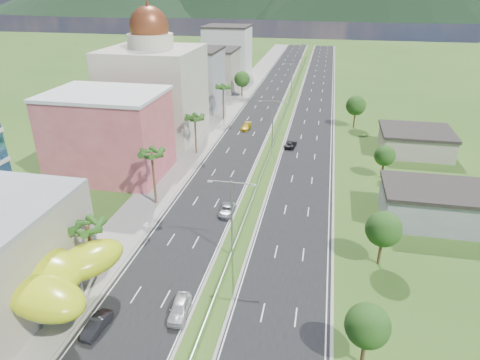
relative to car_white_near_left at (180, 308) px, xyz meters
The scene contains 33 objects.
ground 3.92m from the car_white_near_left, 33.01° to the left, with size 500.00×500.00×0.00m, color #2D5119.
road_left 92.18m from the car_white_near_left, 92.67° to the left, with size 11.00×260.00×0.04m, color black.
road_right 92.70m from the car_white_near_left, 83.37° to the left, with size 11.00×260.00×0.04m, color black.
sidewalk_left 93.11m from the car_white_near_left, 98.52° to the left, with size 7.00×260.00×0.12m, color gray.
median_guardrail 74.14m from the car_white_near_left, 87.53° to the left, with size 0.10×216.06×0.76m.
streetlight_median_b 13.80m from the car_white_near_left, 75.16° to the left, with size 6.04×0.25×11.00m.
streetlight_median_c 52.51m from the car_white_near_left, 86.48° to the left, with size 6.04×0.25×11.00m.
streetlight_median_d 97.31m from the car_white_near_left, 88.11° to the left, with size 6.04×0.25×11.00m.
streetlight_median_e 142.24m from the car_white_near_left, 88.71° to the left, with size 6.04×0.25×11.00m.
lime_canopy 17.40m from the car_white_near_left, behind, with size 18.00×15.00×7.40m.
pink_shophouse 42.66m from the car_white_near_left, 126.04° to the left, with size 20.00×15.00×15.00m, color #BB4C51.
domed_building 63.11m from the car_white_near_left, 113.48° to the left, with size 20.00×20.00×28.70m.
midrise_grey 85.76m from the car_white_near_left, 106.17° to the left, with size 16.00×15.00×16.00m, color gray.
midrise_beige 106.91m from the car_white_near_left, 102.88° to the left, with size 16.00×15.00×13.00m, color #9E9682.
midrise_white 129.54m from the car_white_near_left, 100.61° to the left, with size 16.00×15.00×18.00m, color silver.
shed_near 41.34m from the car_white_near_left, 40.95° to the left, with size 15.00×10.00×5.00m, color gray.
shed_far 66.05m from the car_white_near_left, 59.82° to the left, with size 14.00×12.00×4.40m, color #9E9682.
palm_tree_b 14.36m from the car_white_near_left, 161.66° to the left, with size 3.60×3.60×8.10m.
palm_tree_c 28.09m from the car_white_near_left, 117.06° to the left, with size 3.60×3.60×9.60m.
palm_tree_d 49.11m from the car_white_near_left, 104.64° to the left, with size 3.60×3.60×8.60m.
palm_tree_e 73.50m from the car_white_near_left, 99.68° to the left, with size 3.60×3.60×9.40m.
leafy_tree_lfar 97.97m from the car_white_near_left, 97.22° to the left, with size 4.90×4.90×8.05m.
leafy_tree_ra 19.81m from the car_white_near_left, ahead, with size 4.20×4.20×6.90m.
leafy_tree_rb 26.64m from the car_white_near_left, 32.38° to the left, with size 4.55×4.55×7.47m.
leafy_tree_rc 49.17m from the car_white_near_left, 59.08° to the left, with size 3.85×3.85×6.33m.
leafy_tree_rd 75.28m from the car_white_near_left, 73.61° to the left, with size 4.90×4.90×8.05m.
mountain_ridge 456.48m from the car_white_near_left, 82.04° to the left, with size 860.00×140.00×90.00m, color black, non-canonical shape.
car_white_near_left is the anchor object (origin of this frame).
car_dark_left 8.67m from the car_white_near_left, 153.17° to the right, with size 1.50×4.30×1.42m, color black.
car_silver_mid_left 22.97m from the car_white_near_left, 90.00° to the left, with size 2.15×4.65×1.29m, color #929599.
car_yellow_far_left 65.28m from the car_white_near_left, 94.33° to the left, with size 1.92×4.73×1.37m, color gold.
car_dark_far_right 55.32m from the car_white_near_left, 82.72° to the left, with size 2.12×4.60×1.28m, color black.
motorcycle 15.52m from the car_white_near_left, 125.90° to the left, with size 0.53×1.75×1.12m, color black.
Camera 1 is at (10.49, -36.41, 33.32)m, focal length 32.00 mm.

